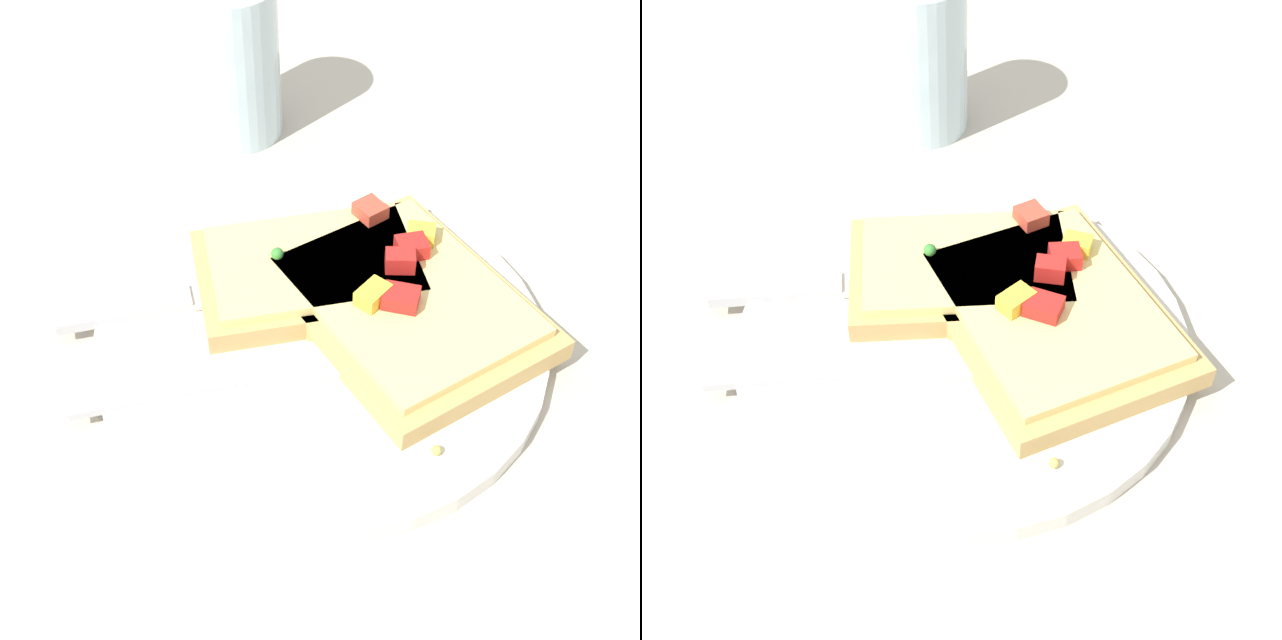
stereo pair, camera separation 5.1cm
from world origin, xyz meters
TOP-DOWN VIEW (x-y plane):
  - ground_plane at (0.00, 0.00)m, footprint 4.00×4.00m
  - plate at (0.00, 0.00)m, footprint 0.26×0.26m
  - fork at (0.03, -0.02)m, footprint 0.08×0.20m
  - knife at (-0.02, -0.07)m, footprint 0.08×0.21m
  - pizza_slice_main at (-0.01, 0.05)m, footprint 0.19×0.18m
  - pizza_slice_corner at (-0.04, -0.01)m, footprint 0.12×0.16m
  - crumb_scatter at (-0.01, 0.00)m, footprint 0.15×0.10m
  - drinking_glass at (-0.22, -0.07)m, footprint 0.07×0.07m

SIDE VIEW (x-z plane):
  - ground_plane at x=0.00m, z-range 0.00..0.00m
  - plate at x=0.00m, z-range 0.00..0.01m
  - fork at x=0.03m, z-range 0.01..0.02m
  - knife at x=-0.02m, z-range 0.01..0.02m
  - crumb_scatter at x=-0.01m, z-range 0.01..0.02m
  - pizza_slice_corner at x=-0.04m, z-range 0.01..0.04m
  - pizza_slice_main at x=-0.01m, z-range 0.01..0.04m
  - drinking_glass at x=-0.22m, z-range 0.00..0.11m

